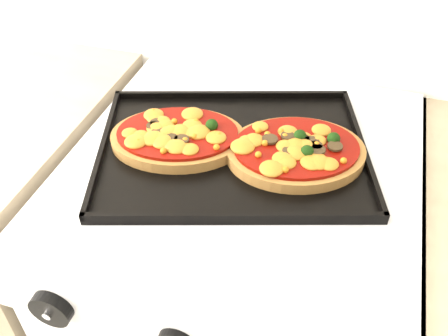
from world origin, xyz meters
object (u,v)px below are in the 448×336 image
(stove, at_px, (239,308))
(pizza_right, at_px, (296,150))
(pizza_left, at_px, (178,136))
(baking_tray, at_px, (233,149))

(stove, distance_m, pizza_right, 0.49)
(stove, distance_m, pizza_left, 0.49)
(pizza_left, bearing_deg, stove, 4.97)
(stove, height_order, pizza_left, pizza_left)
(pizza_left, height_order, pizza_right, same)
(stove, height_order, baking_tray, baking_tray)
(stove, relative_size, baking_tray, 2.03)
(baking_tray, relative_size, pizza_left, 1.96)
(stove, xyz_separation_m, pizza_left, (-0.12, -0.01, 0.48))
(baking_tray, relative_size, pizza_right, 1.95)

